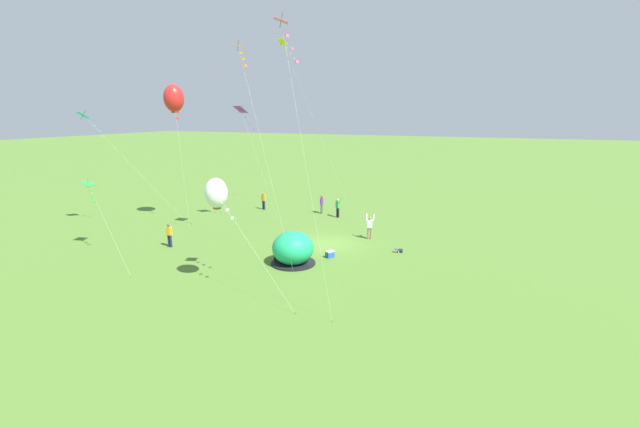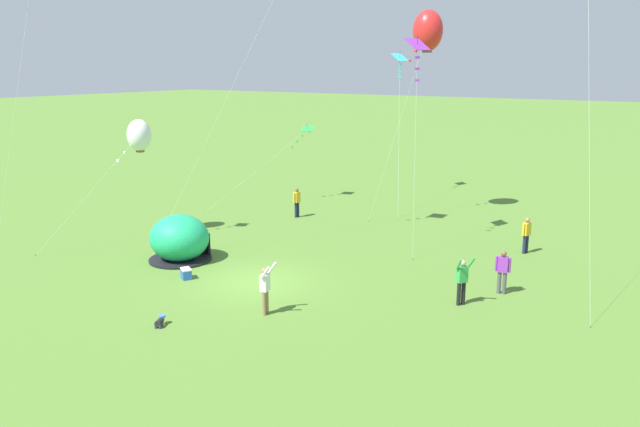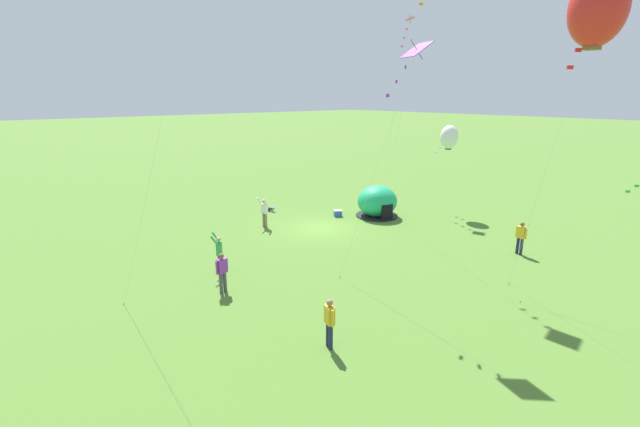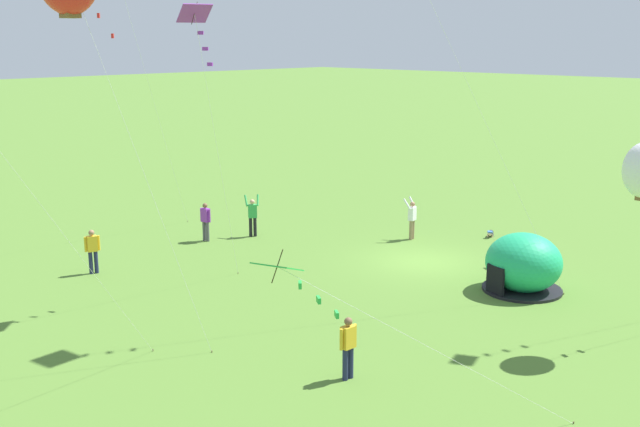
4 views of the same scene
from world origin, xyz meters
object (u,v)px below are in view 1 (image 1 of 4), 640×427
at_px(kite_purple, 242,113).
at_px(kite_white, 216,193).
at_px(kite_pink, 286,38).
at_px(kite_yellow, 286,49).
at_px(kite_green, 90,188).
at_px(person_center_field, 322,203).
at_px(person_arms_raised, 370,226).
at_px(person_near_tent, 169,234).
at_px(person_watching_sky, 264,200).
at_px(kite_red, 174,98).
at_px(cooler_box, 330,254).
at_px(kite_cyan, 87,119).
at_px(person_strolling, 338,207).
at_px(kite_orange, 240,52).
at_px(toddler_crawling, 399,250).
at_px(popup_tent, 293,249).

distance_m(kite_purple, kite_white, 14.26).
relative_size(kite_pink, kite_yellow, 0.84).
distance_m(kite_pink, kite_green, 18.47).
xyz_separation_m(person_center_field, person_arms_raised, (-6.38, -6.59, 0.03)).
bearing_deg(kite_white, person_near_tent, 59.79).
relative_size(person_watching_sky, kite_purple, 0.17).
relative_size(person_center_field, kite_red, 0.15).
distance_m(cooler_box, person_near_tent, 11.55).
bearing_deg(person_near_tent, kite_cyan, 78.15).
bearing_deg(kite_green, person_strolling, -38.47).
relative_size(person_watching_sky, person_strolling, 0.91).
xyz_separation_m(person_arms_raised, kite_yellow, (7.40, 10.64, 14.04)).
xyz_separation_m(person_center_field, kite_pink, (-18.87, -6.21, 11.44)).
bearing_deg(person_near_tent, kite_white, -120.21).
bearing_deg(person_watching_sky, person_arms_raised, -114.50).
xyz_separation_m(person_near_tent, kite_orange, (3.00, -4.53, 12.22)).
height_order(person_center_field, kite_orange, kite_orange).
bearing_deg(kite_white, kite_green, 80.68).
distance_m(cooler_box, kite_red, 18.71).
height_order(kite_yellow, kite_cyan, kite_yellow).
bearing_deg(person_arms_raised, kite_yellow, 55.16).
xyz_separation_m(person_strolling, person_near_tent, (-12.90, 7.87, -0.03)).
bearing_deg(kite_red, cooler_box, -103.64).
bearing_deg(kite_purple, person_center_field, -37.34).
bearing_deg(person_arms_raised, person_center_field, 45.92).
bearing_deg(person_near_tent, person_strolling, -31.40).
bearing_deg(kite_orange, kite_cyan, 94.61).
height_order(kite_pink, kite_white, kite_pink).
relative_size(toddler_crawling, kite_red, 0.05).
xyz_separation_m(cooler_box, kite_red, (3.70, 15.24, 10.21)).
xyz_separation_m(kite_pink, kite_purple, (12.94, 10.74, -3.15)).
bearing_deg(kite_yellow, kite_white, -163.61).
height_order(person_strolling, kite_pink, kite_pink).
bearing_deg(kite_purple, toddler_crawling, -101.44).
relative_size(kite_green, kite_cyan, 0.73).
bearing_deg(person_watching_sky, kite_red, 150.72).
relative_size(person_near_tent, kite_orange, 0.12).
bearing_deg(person_center_field, kite_cyan, 128.42).
bearing_deg(kite_cyan, toddler_crawling, -82.62).
relative_size(popup_tent, kite_purple, 0.28).
xyz_separation_m(person_arms_raised, kite_cyan, (-5.51, 21.57, 7.82)).
bearing_deg(kite_red, kite_pink, -124.64).
xyz_separation_m(toddler_crawling, person_center_field, (8.73, 9.35, 0.79)).
bearing_deg(kite_green, person_near_tent, -60.58).
xyz_separation_m(popup_tent, kite_purple, (7.57, 8.21, 8.26)).
height_order(kite_pink, kite_green, kite_pink).
bearing_deg(kite_pink, kite_cyan, 71.76).
bearing_deg(kite_cyan, kite_pink, -108.24).
distance_m(kite_purple, kite_green, 12.73).
xyz_separation_m(kite_green, kite_red, (8.45, -0.35, 6.06)).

